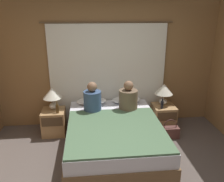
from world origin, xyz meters
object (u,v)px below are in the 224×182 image
Objects in this scene: lamp_right at (164,90)px; beer_bottle_on_right_stand at (162,104)px; bed at (114,137)px; pillow_right at (126,100)px; nightstand_left at (54,122)px; person_left_in_bed at (92,100)px; handbag_on_floor at (170,132)px; pillow_left at (92,101)px; person_right_in_bed at (128,98)px; lamp_left at (52,94)px; beer_bottle_on_left_stand at (57,109)px; nightstand_right at (163,117)px.

lamp_right reaches higher than beer_bottle_on_right_stand.
pillow_right reaches higher than bed.
person_left_in_bed is at bearing -14.75° from nightstand_left.
beer_bottle_on_right_stand is 0.54m from handbag_on_floor.
nightstand_left is at bearing -169.80° from pillow_left.
person_right_in_bed is at bearing 0.00° from person_left_in_bed.
lamp_left is at bearing 90.00° from nightstand_left.
person_left_in_bed reaches higher than beer_bottle_on_right_stand.
pillow_left is at bearing 21.33° from beer_bottle_on_left_stand.
person_left_in_bed reaches higher than handbag_on_floor.
nightstand_right is 0.83× the size of pillow_left.
lamp_left is at bearing 168.94° from person_right_in_bed.
person_right_in_bed reaches higher than beer_bottle_on_right_stand.
person_left_in_bed is 1.00× the size of person_right_in_bed.
beer_bottle_on_left_stand is (-2.08, -0.12, 0.33)m from nightstand_right.
person_left_in_bed is 1.46× the size of handbag_on_floor.
lamp_right reaches higher than handbag_on_floor.
nightstand_right is at bearing 0.00° from nightstand_left.
person_left_in_bed is at bearing -88.96° from pillow_left.
handbag_on_floor is at bearing -89.53° from nightstand_right.
bed is 0.78m from person_right_in_bed.
bed is 4.27× the size of nightstand_right.
lamp_left is 0.80m from person_left_in_bed.
nightstand_left is at bearing 169.18° from handbag_on_floor.
lamp_right is at bearing 10.96° from person_left_in_bed.
beer_bottle_on_left_stand is at bearing -176.75° from nightstand_right.
nightstand_left is (-1.09, 0.72, -0.02)m from bed.
pillow_right is 0.77m from person_left_in_bed.
beer_bottle_on_right_stand is (-0.08, -0.20, -0.22)m from lamp_right.
bed is 1.14m from handbag_on_floor.
pillow_right is at bearing 86.74° from person_right_in_bed.
person_right_in_bed is at bearing 164.08° from handbag_on_floor.
pillow_right reaches higher than nightstand_right.
beer_bottle_on_right_stand is at bearing -5.35° from lamp_left.
nightstand_right is at bearing -5.35° from pillow_left.
pillow_right is at bearing 68.01° from bed.
bed is 1.44m from lamp_left.
lamp_right is at bearing 0.00° from lamp_left.
pillow_left reaches higher than nightstand_left.
beer_bottle_on_left_stand is at bearing 171.82° from handbag_on_floor.
nightstand_right is 1.12× the size of lamp_right.
person_left_in_bed is (0.75, -0.20, 0.51)m from nightstand_left.
person_left_in_bed reaches higher than beer_bottle_on_left_stand.
lamp_right reaches higher than beer_bottle_on_left_stand.
lamp_right is at bearing 19.85° from person_right_in_bed.
person_right_in_bed reaches higher than beer_bottle_on_left_stand.
lamp_right is (0.00, 0.08, 0.54)m from nightstand_right.
pillow_left is 1.37m from beer_bottle_on_right_stand.
lamp_left reaches higher than beer_bottle_on_right_stand.
bed is 5.37× the size of handbag_on_floor.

